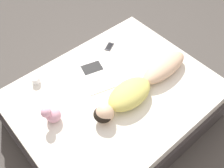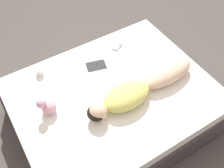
{
  "view_description": "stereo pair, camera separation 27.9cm",
  "coord_description": "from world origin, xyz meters",
  "px_view_note": "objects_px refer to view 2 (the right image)",
  "views": [
    {
      "loc": [
        -1.28,
        1.13,
        2.77
      ],
      "look_at": [
        0.06,
        -0.02,
        0.61
      ],
      "focal_mm": 42.0,
      "sensor_mm": 36.0,
      "label": 1
    },
    {
      "loc": [
        -1.44,
        0.91,
        2.77
      ],
      "look_at": [
        0.06,
        -0.02,
        0.61
      ],
      "focal_mm": 42.0,
      "sensor_mm": 36.0,
      "label": 2
    }
  ],
  "objects_px": {
    "open_magazine": "(98,73)",
    "person": "(140,89)",
    "coffee_mug": "(40,71)",
    "cell_phone": "(117,47)"
  },
  "relations": [
    {
      "from": "person",
      "to": "open_magazine",
      "type": "height_order",
      "value": "person"
    },
    {
      "from": "open_magazine",
      "to": "coffee_mug",
      "type": "distance_m",
      "value": 0.66
    },
    {
      "from": "open_magazine",
      "to": "coffee_mug",
      "type": "height_order",
      "value": "coffee_mug"
    },
    {
      "from": "open_magazine",
      "to": "person",
      "type": "bearing_deg",
      "value": -139.18
    },
    {
      "from": "coffee_mug",
      "to": "cell_phone",
      "type": "distance_m",
      "value": 0.98
    },
    {
      "from": "open_magazine",
      "to": "cell_phone",
      "type": "height_order",
      "value": "same"
    },
    {
      "from": "person",
      "to": "coffee_mug",
      "type": "height_order",
      "value": "person"
    },
    {
      "from": "person",
      "to": "coffee_mug",
      "type": "relative_size",
      "value": 10.38
    },
    {
      "from": "coffee_mug",
      "to": "cell_phone",
      "type": "height_order",
      "value": "coffee_mug"
    },
    {
      "from": "coffee_mug",
      "to": "open_magazine",
      "type": "bearing_deg",
      "value": -122.12
    }
  ]
}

